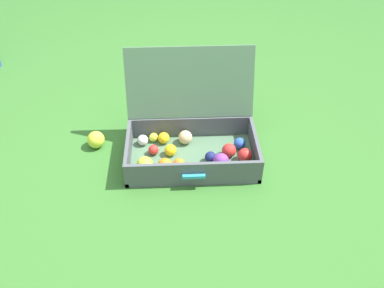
{
  "coord_description": "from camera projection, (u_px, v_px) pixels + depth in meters",
  "views": [
    {
      "loc": [
        0.01,
        -1.6,
        1.48
      ],
      "look_at": [
        0.09,
        0.03,
        0.11
      ],
      "focal_mm": 39.51,
      "sensor_mm": 36.0,
      "label": 1
    }
  ],
  "objects": [
    {
      "name": "stray_ball_on_grass",
      "position": [
        96.0,
        140.0,
        2.25
      ],
      "size": [
        0.09,
        0.09,
        0.09
      ],
      "primitive_type": "sphere",
      "color": "#CCDB38",
      "rests_on": "ground"
    },
    {
      "name": "ground_plane",
      "position": [
        175.0,
        164.0,
        2.17
      ],
      "size": [
        16.0,
        16.0,
        0.0
      ],
      "primitive_type": "plane",
      "color": "#336B28"
    },
    {
      "name": "open_suitcase",
      "position": [
        191.0,
        137.0,
        2.17
      ],
      "size": [
        0.66,
        0.52,
        0.5
      ],
      "color": "#4C7051",
      "rests_on": "ground"
    }
  ]
}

